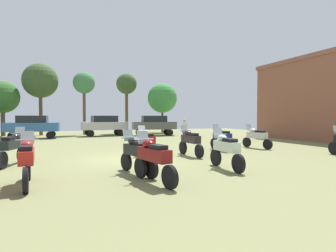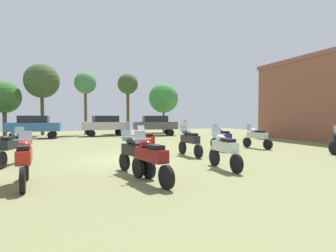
{
  "view_description": "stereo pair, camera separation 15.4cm",
  "coord_description": "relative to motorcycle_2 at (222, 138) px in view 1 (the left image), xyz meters",
  "views": [
    {
      "loc": [
        -2.74,
        -12.03,
        1.94
      ],
      "look_at": [
        3.28,
        3.47,
        1.35
      ],
      "focal_mm": 28.94,
      "sensor_mm": 36.0,
      "label": 1
    },
    {
      "loc": [
        -2.6,
        -12.08,
        1.94
      ],
      "look_at": [
        3.28,
        3.47,
        1.35
      ],
      "focal_mm": 28.94,
      "sensor_mm": 36.0,
      "label": 2
    }
  ],
  "objects": [
    {
      "name": "ground_plane",
      "position": [
        -5.62,
        -1.08,
        -0.73
      ],
      "size": [
        44.0,
        52.0,
        0.02
      ],
      "color": "olive"
    },
    {
      "name": "motorcycle_6",
      "position": [
        -10.21,
        -1.06,
        0.01
      ],
      "size": [
        0.83,
        2.16,
        1.49
      ],
      "rotation": [
        0.0,
        0.0,
        -0.29
      ],
      "color": "black",
      "rests_on": "ground"
    },
    {
      "name": "motorcycle_5",
      "position": [
        -4.71,
        -0.91,
        0.0
      ],
      "size": [
        0.62,
        2.13,
        1.48
      ],
      "rotation": [
        0.0,
        0.0,
        0.11
      ],
      "color": "black",
      "rests_on": "ground"
    },
    {
      "name": "motorcycle_10",
      "position": [
        -2.85,
        -4.74,
        0.01
      ],
      "size": [
        0.62,
        2.16,
        1.49
      ],
      "rotation": [
        0.0,
        0.0,
        -0.02
      ],
      "color": "black",
      "rests_on": "ground"
    },
    {
      "name": "motorcycle_2",
      "position": [
        0.0,
        0.0,
        0.0
      ],
      "size": [
        0.62,
        2.23,
        1.47
      ],
      "rotation": [
        0.0,
        0.0,
        0.05
      ],
      "color": "black",
      "rests_on": "ground"
    },
    {
      "name": "tree_2",
      "position": [
        -10.47,
        17.4,
        4.8
      ],
      "size": [
        3.47,
        3.47,
        7.3
      ],
      "color": "brown",
      "rests_on": "ground"
    },
    {
      "name": "motorcycle_9",
      "position": [
        -6.08,
        -4.41,
        -0.01
      ],
      "size": [
        0.82,
        2.18,
        1.46
      ],
      "rotation": [
        0.0,
        0.0,
        0.28
      ],
      "color": "black",
      "rests_on": "ground"
    },
    {
      "name": "motorcycle_3",
      "position": [
        -2.59,
        -1.27,
        0.0
      ],
      "size": [
        0.62,
        2.21,
        1.48
      ],
      "rotation": [
        0.0,
        0.0,
        0.07
      ],
      "color": "black",
      "rests_on": "ground"
    },
    {
      "name": "car_1",
      "position": [
        0.21,
        12.83,
        0.45
      ],
      "size": [
        4.49,
        2.33,
        2.0
      ],
      "rotation": [
        0.0,
        0.0,
        1.44
      ],
      "color": "black",
      "rests_on": "ground"
    },
    {
      "name": "car_4",
      "position": [
        -10.82,
        13.04,
        0.45
      ],
      "size": [
        4.41,
        2.08,
        2.0
      ],
      "rotation": [
        0.0,
        0.0,
        1.51
      ],
      "color": "black",
      "rests_on": "ground"
    },
    {
      "name": "motorcycle_11",
      "position": [
        -9.31,
        -4.78,
        0.01
      ],
      "size": [
        0.62,
        2.25,
        1.49
      ],
      "rotation": [
        0.0,
        0.0,
        0.07
      ],
      "color": "black",
      "rests_on": "ground"
    },
    {
      "name": "motorcycle_8",
      "position": [
        -5.95,
        -5.74,
        0.01
      ],
      "size": [
        0.76,
        2.23,
        1.48
      ],
      "rotation": [
        0.0,
        0.0,
        0.22
      ],
      "color": "black",
      "rests_on": "ground"
    },
    {
      "name": "car_2",
      "position": [
        -4.53,
        14.17,
        0.45
      ],
      "size": [
        4.43,
        2.14,
        2.0
      ],
      "rotation": [
        0.0,
        0.0,
        1.65
      ],
      "color": "black",
      "rests_on": "ground"
    },
    {
      "name": "motorcycle_4",
      "position": [
        2.53,
        0.16,
        -0.01
      ],
      "size": [
        0.7,
        2.16,
        1.44
      ],
      "rotation": [
        0.0,
        0.0,
        0.18
      ],
      "color": "black",
      "rests_on": "ground"
    },
    {
      "name": "person_1",
      "position": [
        -0.12,
        4.78,
        0.31
      ],
      "size": [
        0.39,
        0.39,
        1.76
      ],
      "rotation": [
        0.0,
        0.0,
        1.74
      ],
      "color": "#2B2946",
      "rests_on": "ground"
    },
    {
      "name": "tree_7",
      "position": [
        -13.86,
        17.49,
        3.07
      ],
      "size": [
        3.13,
        3.13,
        5.4
      ],
      "color": "brown",
      "rests_on": "ground"
    },
    {
      "name": "tree_3",
      "position": [
        2.88,
        17.7,
        3.41
      ],
      "size": [
        3.55,
        3.55,
        5.92
      ],
      "color": "brown",
      "rests_on": "ground"
    },
    {
      "name": "tree_8",
      "position": [
        -1.36,
        18.36,
        4.89
      ],
      "size": [
        2.39,
        2.39,
        6.95
      ],
      "color": "brown",
      "rests_on": "ground"
    },
    {
      "name": "tree_6",
      "position": [
        -6.23,
        17.01,
        4.67
      ],
      "size": [
        2.29,
        2.29,
        6.65
      ],
      "color": "brown",
      "rests_on": "ground"
    }
  ]
}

